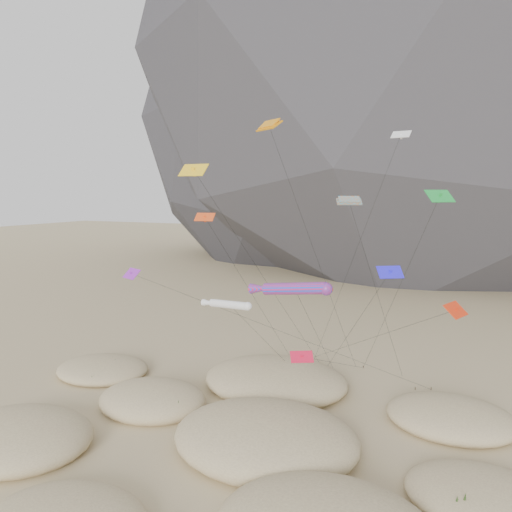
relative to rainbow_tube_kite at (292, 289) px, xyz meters
The scene contains 9 objects.
ground 15.82m from the rainbow_tube_kite, 100.17° to the right, with size 500.00×500.00×0.00m, color #CCB789.
dunes 12.98m from the rainbow_tube_kite, 118.72° to the right, with size 50.74×38.36×3.94m.
dune_grass 13.27m from the rainbow_tube_kite, 111.52° to the right, with size 41.55×29.57×1.54m.
kite_stakes 18.23m from the rainbow_tube_kite, 87.73° to the left, with size 21.08×4.33×0.30m.
rainbow_tube_kite is the anchor object (origin of this frame).
white_tube_kite 6.57m from the rainbow_tube_kite, behind, with size 6.54×12.31×10.91m.
orange_parafoil 15.45m from the rainbow_tube_kite, 135.13° to the left, with size 7.51×14.15×27.61m.
multi_parafoil 9.72m from the rainbow_tube_kite, 51.65° to the left, with size 5.16×11.78×20.42m.
delta_kites 4.30m from the rainbow_tube_kite, 13.09° to the left, with size 32.26×21.92×26.40m.
Camera 1 is at (16.99, -31.07, 20.75)m, focal length 35.00 mm.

